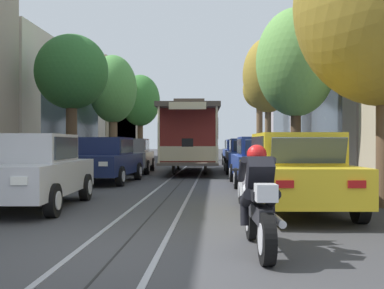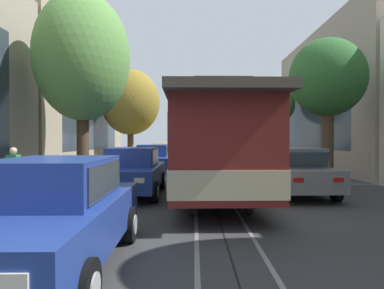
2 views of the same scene
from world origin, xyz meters
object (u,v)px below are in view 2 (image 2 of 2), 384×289
(fire_hydrant, at_px, (146,160))
(street_tree_kerb_right_near, at_px, (130,102))
(street_tree_kerb_left_second, at_px, (328,79))
(parked_car_silver_near_left, at_px, (242,155))
(street_tree_kerb_right_second, at_px, (82,58))
(motorcycle_with_rider, at_px, (179,154))
(parked_car_navy_second_left, at_px, (258,161))
(parked_car_blue_mid_right, at_px, (133,171))
(parked_car_blue_fourth_right, at_px, (51,214))
(parked_car_grey_mid_left, at_px, (293,171))
(parked_car_blue_second_right, at_px, (153,160))
(pedestrian_on_left_pavement, at_px, (13,170))
(cable_car_trolley, at_px, (213,146))
(street_tree_kerb_left_near, at_px, (273,105))
(parked_car_yellow_near_right, at_px, (163,154))

(fire_hydrant, bearing_deg, street_tree_kerb_right_near, 54.35)
(street_tree_kerb_left_second, bearing_deg, parked_car_silver_near_left, -77.89)
(street_tree_kerb_right_second, height_order, motorcycle_with_rider, street_tree_kerb_right_second)
(parked_car_navy_second_left, xyz_separation_m, parked_car_blue_mid_right, (5.27, 5.71, 0.00))
(parked_car_blue_fourth_right, bearing_deg, parked_car_grey_mid_left, -128.77)
(parked_car_blue_second_right, height_order, parked_car_blue_fourth_right, same)
(parked_car_blue_fourth_right, bearing_deg, pedestrian_on_left_pavement, -57.87)
(parked_car_blue_mid_right, xyz_separation_m, cable_car_trolley, (-2.63, 0.87, 0.86))
(parked_car_blue_mid_right, height_order, street_tree_kerb_left_near, street_tree_kerb_left_near)
(fire_hydrant, bearing_deg, parked_car_silver_near_left, 173.55)
(parked_car_navy_second_left, relative_size, street_tree_kerb_right_second, 0.61)
(parked_car_silver_near_left, relative_size, street_tree_kerb_left_near, 0.75)
(parked_car_yellow_near_right, distance_m, pedestrian_on_left_pavement, 13.93)
(parked_car_grey_mid_left, relative_size, street_tree_kerb_right_near, 0.67)
(parked_car_blue_second_right, bearing_deg, street_tree_kerb_left_near, -138.91)
(street_tree_kerb_left_second, relative_size, street_tree_kerb_right_second, 0.82)
(parked_car_navy_second_left, height_order, street_tree_kerb_left_near, street_tree_kerb_left_near)
(cable_car_trolley, bearing_deg, parked_car_navy_second_left, -111.81)
(parked_car_grey_mid_left, relative_size, fire_hydrant, 5.26)
(parked_car_silver_near_left, relative_size, parked_car_blue_mid_right, 1.01)
(parked_car_grey_mid_left, height_order, street_tree_kerb_left_near, street_tree_kerb_left_near)
(parked_car_navy_second_left, xyz_separation_m, parked_car_yellow_near_right, (5.43, -6.96, 0.00))
(parked_car_yellow_near_right, height_order, street_tree_kerb_right_near, street_tree_kerb_right_near)
(street_tree_kerb_left_second, bearing_deg, parked_car_navy_second_left, -56.00)
(street_tree_kerb_right_near, bearing_deg, fire_hydrant, -125.65)
(street_tree_kerb_left_second, bearing_deg, street_tree_kerb_right_near, -43.68)
(motorcycle_with_rider, bearing_deg, parked_car_blue_second_right, 84.37)
(parked_car_blue_mid_right, relative_size, parked_car_blue_fourth_right, 1.00)
(parked_car_blue_second_right, distance_m, street_tree_kerb_right_near, 6.72)
(street_tree_kerb_right_near, distance_m, fire_hydrant, 4.23)
(street_tree_kerb_left_near, height_order, street_tree_kerb_right_near, street_tree_kerb_right_near)
(parked_car_navy_second_left, relative_size, street_tree_kerb_left_near, 0.76)
(pedestrian_on_left_pavement, bearing_deg, street_tree_kerb_right_second, -126.07)
(parked_car_silver_near_left, distance_m, street_tree_kerb_right_near, 8.45)
(parked_car_silver_near_left, height_order, motorcycle_with_rider, parked_car_silver_near_left)
(parked_car_yellow_near_right, relative_size, parked_car_blue_mid_right, 1.01)
(street_tree_kerb_left_near, relative_size, cable_car_trolley, 0.64)
(parked_car_navy_second_left, relative_size, parked_car_blue_mid_right, 1.01)
(parked_car_yellow_near_right, height_order, parked_car_blue_fourth_right, same)
(parked_car_navy_second_left, distance_m, street_tree_kerb_right_second, 9.51)
(cable_car_trolley, distance_m, motorcycle_with_rider, 17.17)
(parked_car_blue_mid_right, bearing_deg, parked_car_silver_near_left, -113.69)
(motorcycle_with_rider, xyz_separation_m, pedestrian_on_left_pavement, (4.41, 17.01, 0.26))
(parked_car_blue_mid_right, bearing_deg, parked_car_blue_second_right, -89.09)
(parked_car_yellow_near_right, xyz_separation_m, parked_car_blue_second_right, (-0.06, 6.18, 0.00))
(street_tree_kerb_left_second, xyz_separation_m, cable_car_trolley, (4.83, 3.33, -2.63))
(parked_car_blue_fourth_right, relative_size, fire_hydrant, 5.22)
(parked_car_blue_fourth_right, xyz_separation_m, street_tree_kerb_left_near, (-7.69, -19.87, 3.56))
(parked_car_blue_mid_right, relative_size, street_tree_kerb_left_second, 0.74)
(parked_car_navy_second_left, bearing_deg, street_tree_kerb_right_second, 31.52)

